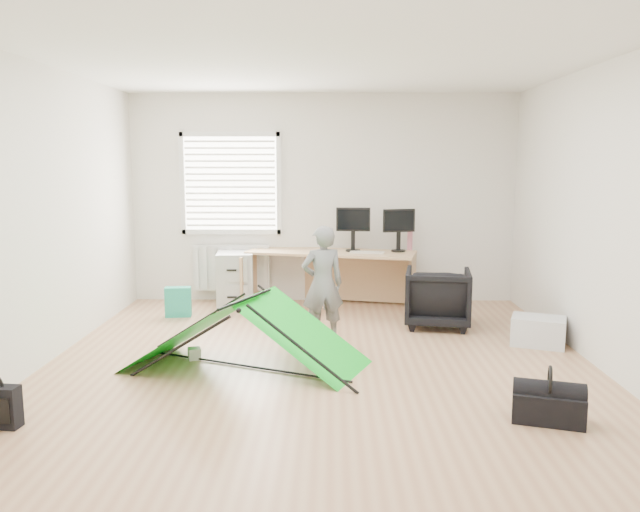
{
  "coord_description": "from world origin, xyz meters",
  "views": [
    {
      "loc": [
        0.09,
        -5.4,
        1.83
      ],
      "look_at": [
        0.0,
        0.4,
        0.95
      ],
      "focal_mm": 35.0,
      "sensor_mm": 36.0,
      "label": 1
    }
  ],
  "objects_px": {
    "desk": "(331,279)",
    "monitor_right": "(398,236)",
    "filing_cabinet": "(236,279)",
    "thermos": "(410,241)",
    "kite": "(246,334)",
    "person": "(323,284)",
    "duffel_bag": "(548,407)",
    "office_chair": "(438,297)",
    "monitor_left": "(353,235)",
    "storage_crate": "(538,331)"
  },
  "relations": [
    {
      "from": "desk",
      "to": "monitor_right",
      "type": "relative_size",
      "value": 5.1
    },
    {
      "from": "desk",
      "to": "monitor_right",
      "type": "height_order",
      "value": "monitor_right"
    },
    {
      "from": "filing_cabinet",
      "to": "thermos",
      "type": "relative_size",
      "value": 2.89
    },
    {
      "from": "monitor_right",
      "to": "kite",
      "type": "height_order",
      "value": "monitor_right"
    },
    {
      "from": "desk",
      "to": "kite",
      "type": "bearing_deg",
      "value": -94.59
    },
    {
      "from": "desk",
      "to": "person",
      "type": "relative_size",
      "value": 1.75
    },
    {
      "from": "person",
      "to": "desk",
      "type": "bearing_deg",
      "value": -108.08
    },
    {
      "from": "thermos",
      "to": "duffel_bag",
      "type": "distance_m",
      "value": 3.79
    },
    {
      "from": "desk",
      "to": "office_chair",
      "type": "xyz_separation_m",
      "value": [
        1.19,
        -0.93,
        -0.03
      ]
    },
    {
      "from": "monitor_left",
      "to": "monitor_right",
      "type": "distance_m",
      "value": 0.57
    },
    {
      "from": "filing_cabinet",
      "to": "person",
      "type": "distance_m",
      "value": 1.96
    },
    {
      "from": "person",
      "to": "duffel_bag",
      "type": "height_order",
      "value": "person"
    },
    {
      "from": "kite",
      "to": "storage_crate",
      "type": "relative_size",
      "value": 3.96
    },
    {
      "from": "monitor_left",
      "to": "kite",
      "type": "relative_size",
      "value": 0.21
    },
    {
      "from": "filing_cabinet",
      "to": "duffel_bag",
      "type": "height_order",
      "value": "filing_cabinet"
    },
    {
      "from": "storage_crate",
      "to": "kite",
      "type": "bearing_deg",
      "value": -165.2
    },
    {
      "from": "monitor_left",
      "to": "monitor_right",
      "type": "bearing_deg",
      "value": 2.67
    },
    {
      "from": "thermos",
      "to": "monitor_right",
      "type": "bearing_deg",
      "value": -137.43
    },
    {
      "from": "filing_cabinet",
      "to": "storage_crate",
      "type": "bearing_deg",
      "value": -32.46
    },
    {
      "from": "office_chair",
      "to": "person",
      "type": "height_order",
      "value": "person"
    },
    {
      "from": "filing_cabinet",
      "to": "person",
      "type": "xyz_separation_m",
      "value": [
        1.13,
        -1.58,
        0.25
      ]
    },
    {
      "from": "filing_cabinet",
      "to": "kite",
      "type": "distance_m",
      "value": 2.48
    },
    {
      "from": "monitor_right",
      "to": "kite",
      "type": "xyz_separation_m",
      "value": [
        -1.6,
        -2.39,
        -0.6
      ]
    },
    {
      "from": "storage_crate",
      "to": "filing_cabinet",
      "type": "bearing_deg",
      "value": 152.97
    },
    {
      "from": "storage_crate",
      "to": "duffel_bag",
      "type": "xyz_separation_m",
      "value": [
        -0.55,
        -1.89,
        -0.04
      ]
    },
    {
      "from": "duffel_bag",
      "to": "monitor_right",
      "type": "bearing_deg",
      "value": 117.68
    },
    {
      "from": "desk",
      "to": "duffel_bag",
      "type": "height_order",
      "value": "desk"
    },
    {
      "from": "monitor_right",
      "to": "monitor_left",
      "type": "bearing_deg",
      "value": 163.07
    },
    {
      "from": "filing_cabinet",
      "to": "monitor_left",
      "type": "distance_m",
      "value": 1.6
    },
    {
      "from": "kite",
      "to": "storage_crate",
      "type": "height_order",
      "value": "kite"
    },
    {
      "from": "thermos",
      "to": "kite",
      "type": "distance_m",
      "value": 3.13
    },
    {
      "from": "filing_cabinet",
      "to": "person",
      "type": "bearing_deg",
      "value": -59.85
    },
    {
      "from": "filing_cabinet",
      "to": "duffel_bag",
      "type": "relative_size",
      "value": 1.43
    },
    {
      "from": "person",
      "to": "monitor_left",
      "type": "bearing_deg",
      "value": -117.98
    },
    {
      "from": "desk",
      "to": "duffel_bag",
      "type": "relative_size",
      "value": 4.28
    },
    {
      "from": "filing_cabinet",
      "to": "monitor_right",
      "type": "bearing_deg",
      "value": -6.77
    },
    {
      "from": "desk",
      "to": "office_chair",
      "type": "height_order",
      "value": "desk"
    },
    {
      "from": "kite",
      "to": "duffel_bag",
      "type": "relative_size",
      "value": 4.14
    },
    {
      "from": "desk",
      "to": "storage_crate",
      "type": "distance_m",
      "value": 2.67
    },
    {
      "from": "monitor_right",
      "to": "storage_crate",
      "type": "height_order",
      "value": "monitor_right"
    },
    {
      "from": "filing_cabinet",
      "to": "kite",
      "type": "xyz_separation_m",
      "value": [
        0.46,
        -2.44,
        -0.03
      ]
    },
    {
      "from": "filing_cabinet",
      "to": "kite",
      "type": "height_order",
      "value": "filing_cabinet"
    },
    {
      "from": "office_chair",
      "to": "storage_crate",
      "type": "distance_m",
      "value": 1.16
    },
    {
      "from": "desk",
      "to": "person",
      "type": "xyz_separation_m",
      "value": [
        -0.09,
        -1.55,
        0.24
      ]
    },
    {
      "from": "thermos",
      "to": "office_chair",
      "type": "bearing_deg",
      "value": -80.12
    },
    {
      "from": "monitor_left",
      "to": "person",
      "type": "xyz_separation_m",
      "value": [
        -0.36,
        -1.55,
        -0.32
      ]
    },
    {
      "from": "thermos",
      "to": "person",
      "type": "height_order",
      "value": "person"
    },
    {
      "from": "person",
      "to": "duffel_bag",
      "type": "relative_size",
      "value": 2.44
    },
    {
      "from": "person",
      "to": "kite",
      "type": "distance_m",
      "value": 1.12
    },
    {
      "from": "desk",
      "to": "monitor_right",
      "type": "xyz_separation_m",
      "value": [
        0.84,
        -0.01,
        0.55
      ]
    }
  ]
}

